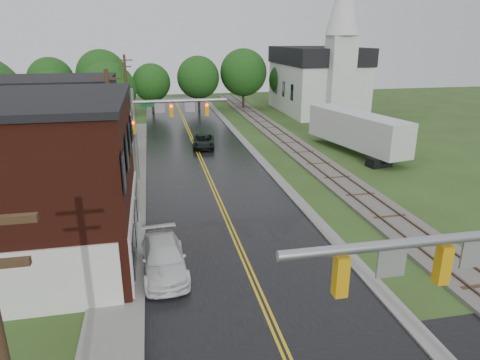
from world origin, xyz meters
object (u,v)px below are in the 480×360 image
object	(u,v)px
utility_pole_b	(112,137)
utility_pole_c	(127,94)
tree_left_c	(54,103)
semi_trailer	(357,130)
traffic_signal_near	(466,280)
traffic_signal_far	(162,117)
pickup_white	(164,258)
suv_dark	(204,141)
church	(320,73)
tree_left_e	(110,92)

from	to	relation	value
utility_pole_b	utility_pole_c	xyz separation A→B (m)	(0.00, 22.00, 0.00)
tree_left_c	semi_trailer	distance (m)	30.27
traffic_signal_near	traffic_signal_far	size ratio (longest dim) A/B	1.00
traffic_signal_near	pickup_white	distance (m)	13.57
utility_pole_c	pickup_white	bearing A→B (deg)	-85.07
utility_pole_b	pickup_white	distance (m)	10.70
suv_dark	pickup_white	world-z (taller)	pickup_white
traffic_signal_far	suv_dark	world-z (taller)	traffic_signal_far
pickup_white	suv_dark	bearing A→B (deg)	75.33
traffic_signal_near	semi_trailer	world-z (taller)	traffic_signal_near
utility_pole_b	utility_pole_c	bearing A→B (deg)	90.00
pickup_white	semi_trailer	world-z (taller)	semi_trailer
pickup_white	semi_trailer	size ratio (longest dim) A/B	0.40
traffic_signal_far	utility_pole_c	size ratio (longest dim) A/B	0.82
church	suv_dark	bearing A→B (deg)	-138.00
traffic_signal_far	suv_dark	bearing A→B (deg)	65.70
utility_pole_b	traffic_signal_far	bearing A→B (deg)	56.32
tree_left_c	suv_dark	distance (m)	15.54
semi_trailer	tree_left_e	bearing A→B (deg)	148.56
tree_left_c	pickup_white	world-z (taller)	tree_left_c
traffic_signal_far	semi_trailer	xyz separation A→B (m)	(18.55, 4.27, -2.64)
utility_pole_c	church	bearing A→B (deg)	19.97
church	tree_left_c	bearing A→B (deg)	-157.76
traffic_signal_near	utility_pole_b	xyz separation A→B (m)	(-10.27, 20.00, -0.25)
traffic_signal_near	suv_dark	distance (m)	34.82
tree_left_c	pickup_white	bearing A→B (deg)	-70.42
utility_pole_c	tree_left_e	distance (m)	2.79
utility_pole_c	pickup_white	world-z (taller)	utility_pole_c
pickup_white	utility_pole_c	bearing A→B (deg)	91.75
utility_pole_c	suv_dark	xyz separation A→B (m)	(7.60, -7.55, -4.08)
traffic_signal_near	semi_trailer	distance (m)	31.60
suv_dark	church	bearing A→B (deg)	48.95
pickup_white	semi_trailer	bearing A→B (deg)	41.30
traffic_signal_far	semi_trailer	world-z (taller)	traffic_signal_far
church	tree_left_e	distance (m)	29.91
traffic_signal_near	utility_pole_c	world-z (taller)	utility_pole_c
church	traffic_signal_near	distance (m)	54.32
utility_pole_b	traffic_signal_near	bearing A→B (deg)	-62.81
church	tree_left_e	xyz separation A→B (m)	(-28.85, -7.84, -1.02)
traffic_signal_far	tree_left_e	world-z (taller)	tree_left_e
traffic_signal_near	utility_pole_b	size ratio (longest dim) A/B	0.82
traffic_signal_near	tree_left_e	bearing A→B (deg)	105.68
utility_pole_c	pickup_white	distance (m)	31.92
utility_pole_c	tree_left_c	xyz separation A→B (m)	(-7.05, -4.10, -0.21)
utility_pole_b	church	bearing A→B (deg)	49.82
utility_pole_b	tree_left_c	bearing A→B (deg)	111.49
traffic_signal_near	tree_left_c	bearing A→B (deg)	114.56
traffic_signal_near	tree_left_e	distance (m)	45.59
traffic_signal_near	utility_pole_c	xyz separation A→B (m)	(-10.27, 42.00, -0.25)
traffic_signal_near	tree_left_c	world-z (taller)	tree_left_c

